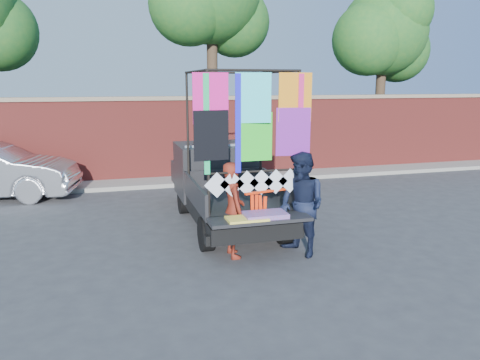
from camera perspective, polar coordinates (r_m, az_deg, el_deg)
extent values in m
plane|color=#38383A|center=(8.65, 2.14, -8.69)|extent=(90.00, 90.00, 0.00)
cube|color=#9C332D|center=(15.02, -6.05, 4.95)|extent=(30.00, 0.35, 2.50)
cube|color=gray|center=(14.92, -6.16, 9.91)|extent=(30.00, 0.45, 0.12)
cube|color=gray|center=(14.53, -5.48, -0.02)|extent=(30.00, 1.20, 0.12)
cylinder|color=#38281C|center=(16.29, -3.37, 10.75)|extent=(0.36, 0.36, 5.46)
sphere|color=#1B5F24|center=(17.01, -0.65, 18.71)|extent=(2.40, 2.40, 2.40)
sphere|color=#1B5F24|center=(16.02, -6.23, 20.48)|extent=(2.60, 2.60, 2.60)
cylinder|color=#38281C|center=(18.80, 16.64, 9.04)|extent=(0.36, 0.36, 4.55)
sphere|color=#1B5F24|center=(18.88, 17.12, 16.93)|extent=(3.20, 3.20, 3.20)
sphere|color=#1B5F24|center=(19.65, 18.64, 14.71)|extent=(2.40, 2.40, 2.40)
sphere|color=#1B5F24|center=(18.18, 15.38, 16.21)|extent=(2.60, 2.60, 2.60)
sphere|color=#1B5F24|center=(18.62, 19.12, 18.91)|extent=(2.20, 2.20, 2.20)
cylinder|color=black|center=(11.08, -6.89, -2.43)|extent=(0.21, 0.64, 0.64)
cylinder|color=black|center=(8.61, -4.16, -6.57)|extent=(0.21, 0.64, 0.64)
cylinder|color=black|center=(11.40, 0.63, -1.94)|extent=(0.21, 0.64, 0.64)
cylinder|color=black|center=(9.01, 5.33, -5.74)|extent=(0.21, 0.64, 0.64)
cube|color=black|center=(9.90, -1.36, -3.09)|extent=(1.65, 4.07, 0.29)
cube|color=black|center=(9.15, -0.24, -2.58)|extent=(1.74, 2.23, 0.10)
cube|color=black|center=(8.92, -5.53, -1.61)|extent=(0.06, 2.23, 0.44)
cube|color=black|center=(9.36, 4.80, -0.95)|extent=(0.06, 2.23, 0.44)
cube|color=black|center=(10.13, -1.89, 0.07)|extent=(1.74, 0.06, 0.44)
cube|color=black|center=(11.02, -3.06, 1.28)|extent=(1.74, 1.55, 1.21)
cube|color=#8C9EAD|center=(10.54, -2.56, 2.93)|extent=(1.55, 0.06, 0.53)
cube|color=#8C9EAD|center=(11.69, -3.86, 2.84)|extent=(1.55, 0.10, 0.68)
cube|color=black|center=(12.09, -4.16, 1.04)|extent=(1.69, 0.87, 0.53)
cube|color=black|center=(7.89, 2.40, -4.79)|extent=(1.74, 0.53, 0.06)
cube|color=black|center=(8.21, 1.89, -6.83)|extent=(1.79, 0.15, 0.17)
cylinder|color=black|center=(7.75, -3.91, 4.26)|extent=(0.05, 0.05, 2.42)
cylinder|color=black|center=(9.74, -6.38, 5.76)|extent=(0.05, 0.05, 2.42)
cylinder|color=black|center=(8.22, 7.02, 4.63)|extent=(0.05, 0.05, 2.42)
cylinder|color=black|center=(10.12, 2.57, 6.04)|extent=(0.05, 0.05, 2.42)
cylinder|color=black|center=(7.89, 1.77, 13.22)|extent=(1.65, 0.04, 0.04)
cylinder|color=black|center=(9.85, -1.87, 12.94)|extent=(1.65, 0.04, 0.04)
cylinder|color=black|center=(8.69, -5.44, 13.05)|extent=(0.04, 2.08, 0.04)
cylinder|color=black|center=(9.11, 4.69, 13.00)|extent=(0.04, 2.08, 0.04)
cylinder|color=black|center=(8.03, 1.69, 1.05)|extent=(1.65, 0.04, 0.04)
cube|color=#FE1C95|center=(7.69, -3.46, 10.00)|extent=(0.60, 0.01, 0.82)
cube|color=#35EFFF|center=(7.84, 1.88, 10.05)|extent=(0.60, 0.01, 0.82)
cube|color=orange|center=(8.12, 6.76, 10.03)|extent=(0.60, 0.01, 0.82)
cube|color=black|center=(7.69, -3.34, 5.30)|extent=(0.60, 0.01, 0.82)
cube|color=#28E52C|center=(7.92, 1.76, 5.50)|extent=(0.60, 0.01, 0.82)
cube|color=purple|center=(8.13, 6.76, 5.59)|extent=(0.60, 0.01, 0.82)
cube|color=#18C56B|center=(7.67, -4.10, 6.73)|extent=(0.10, 0.01, 1.65)
cube|color=#EA2776|center=(8.16, 7.37, 6.96)|extent=(0.10, 0.01, 1.65)
cube|color=#1C1BFA|center=(7.80, -0.24, 6.84)|extent=(0.10, 0.01, 1.65)
cube|color=white|center=(7.87, -2.83, -0.62)|extent=(0.44, 0.01, 0.44)
cube|color=white|center=(7.93, -0.98, -0.51)|extent=(0.44, 0.01, 0.44)
cube|color=white|center=(8.00, 0.85, -0.40)|extent=(0.44, 0.01, 0.44)
cube|color=white|center=(8.08, 2.64, -0.29)|extent=(0.44, 0.01, 0.44)
cube|color=white|center=(8.16, 4.39, -0.19)|extent=(0.44, 0.01, 0.44)
cube|color=white|center=(8.26, 6.11, -0.09)|extent=(0.44, 0.01, 0.44)
cube|color=#DA304B|center=(7.90, 3.07, -4.26)|extent=(0.73, 0.44, 0.08)
cube|color=#FFE650|center=(7.75, 0.85, -4.73)|extent=(0.68, 0.39, 0.04)
imported|color=maroon|center=(8.19, -0.85, -3.65)|extent=(0.43, 0.63, 1.69)
imported|color=#131A31|center=(8.28, 7.54, -2.98)|extent=(0.97, 1.09, 1.86)
cube|color=#FF350D|center=(8.14, 3.39, -1.36)|extent=(0.89, 0.25, 0.04)
cube|color=#FF350D|center=(8.11, 1.51, -3.48)|extent=(0.06, 0.02, 0.52)
cube|color=#FF350D|center=(8.13, 2.02, -3.57)|extent=(0.06, 0.02, 0.52)
cube|color=#FF350D|center=(8.16, 2.53, -3.67)|extent=(0.06, 0.02, 0.52)
cube|color=#FF350D|center=(8.19, 3.03, -3.76)|extent=(0.06, 0.02, 0.52)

